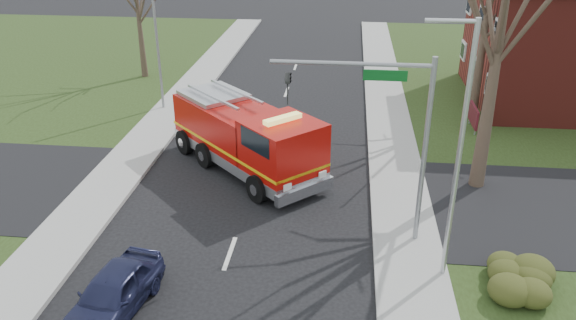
# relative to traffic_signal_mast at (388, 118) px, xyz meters

# --- Properties ---
(ground) EXTENTS (120.00, 120.00, 0.00)m
(ground) POSITION_rel_traffic_signal_mast_xyz_m (-5.21, -1.50, -4.71)
(ground) COLOR black
(ground) RESTS_ON ground
(sidewalk_right) EXTENTS (2.40, 80.00, 0.15)m
(sidewalk_right) POSITION_rel_traffic_signal_mast_xyz_m (0.99, -1.50, -4.63)
(sidewalk_right) COLOR #9F9F99
(sidewalk_right) RESTS_ON ground
(sidewalk_left) EXTENTS (2.40, 80.00, 0.15)m
(sidewalk_left) POSITION_rel_traffic_signal_mast_xyz_m (-11.41, -1.50, -4.63)
(sidewalk_left) COLOR #9F9F99
(sidewalk_left) RESTS_ON ground
(health_center_sign) EXTENTS (0.12, 2.00, 1.40)m
(health_center_sign) POSITION_rel_traffic_signal_mast_xyz_m (5.29, 11.00, -3.83)
(health_center_sign) COLOR #4E121B
(health_center_sign) RESTS_ON ground
(hedge_corner) EXTENTS (2.80, 2.00, 0.90)m
(hedge_corner) POSITION_rel_traffic_signal_mast_xyz_m (3.79, -2.50, -4.13)
(hedge_corner) COLOR #293112
(hedge_corner) RESTS_ON lawn_right
(bare_tree_near) EXTENTS (6.00, 6.00, 12.00)m
(bare_tree_near) POSITION_rel_traffic_signal_mast_xyz_m (4.29, 4.50, 2.71)
(bare_tree_near) COLOR #3F3025
(bare_tree_near) RESTS_ON ground
(traffic_signal_mast) EXTENTS (5.29, 0.18, 6.80)m
(traffic_signal_mast) POSITION_rel_traffic_signal_mast_xyz_m (0.00, 0.00, 0.00)
(traffic_signal_mast) COLOR gray
(traffic_signal_mast) RESTS_ON ground
(streetlight_pole) EXTENTS (1.48, 0.16, 8.40)m
(streetlight_pole) POSITION_rel_traffic_signal_mast_xyz_m (1.93, -2.00, -0.16)
(streetlight_pole) COLOR #B7BABF
(streetlight_pole) RESTS_ON ground
(utility_pole_far) EXTENTS (0.14, 0.14, 7.00)m
(utility_pole_far) POSITION_rel_traffic_signal_mast_xyz_m (-12.01, 12.50, -1.21)
(utility_pole_far) COLOR gray
(utility_pole_far) RESTS_ON ground
(fire_engine) EXTENTS (7.81, 7.91, 3.35)m
(fire_engine) POSITION_rel_traffic_signal_mast_xyz_m (-5.72, 5.19, -3.19)
(fire_engine) COLOR #A80D07
(fire_engine) RESTS_ON ground
(parked_car_maroon) EXTENTS (2.30, 4.29, 1.39)m
(parked_car_maroon) POSITION_rel_traffic_signal_mast_xyz_m (-8.01, -4.86, -4.01)
(parked_car_maroon) COLOR #1C1F3F
(parked_car_maroon) RESTS_ON ground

